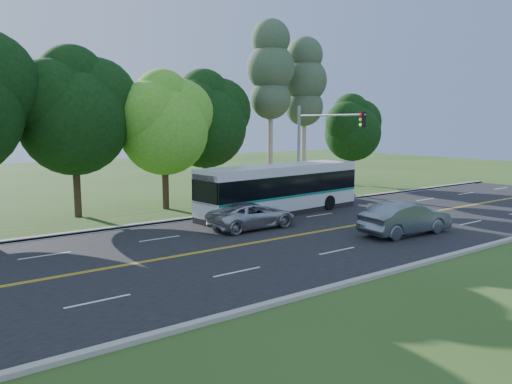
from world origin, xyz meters
TOP-DOWN VIEW (x-y plane):
  - ground at (0.00, 0.00)m, footprint 120.00×120.00m
  - road at (0.00, 0.00)m, footprint 60.00×14.00m
  - curb_north at (0.00, 7.15)m, footprint 60.00×0.30m
  - curb_south at (0.00, -7.15)m, footprint 60.00×0.30m
  - grass_verge at (0.00, 9.00)m, footprint 60.00×4.00m
  - lane_markings at (-0.09, 0.00)m, footprint 57.60×13.82m
  - tree_row at (-5.15, 12.13)m, footprint 44.70×9.10m
  - bougainvillea_hedge at (7.18, 8.15)m, footprint 9.50×2.25m
  - traffic_signal at (6.49, 5.40)m, footprint 0.42×6.10m
  - transit_bus at (3.32, 5.38)m, footprint 12.15×3.72m
  - sedan at (4.83, -3.16)m, footprint 5.35×2.20m
  - suv at (-0.72, 2.87)m, footprint 5.10×2.38m

SIDE VIEW (x-z plane):
  - ground at x=0.00m, z-range 0.00..0.00m
  - road at x=0.00m, z-range 0.00..0.02m
  - lane_markings at x=-0.09m, z-range 0.02..0.02m
  - grass_verge at x=0.00m, z-range 0.00..0.10m
  - curb_north at x=0.00m, z-range 0.00..0.15m
  - curb_south at x=0.00m, z-range 0.00..0.15m
  - bougainvillea_hedge at x=7.18m, z-range -0.03..1.47m
  - suv at x=-0.72m, z-range 0.02..1.43m
  - sedan at x=4.83m, z-range 0.02..1.74m
  - transit_bus at x=3.32m, z-range 0.00..3.13m
  - traffic_signal at x=6.49m, z-range 1.17..8.17m
  - tree_row at x=-5.15m, z-range -0.19..13.65m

